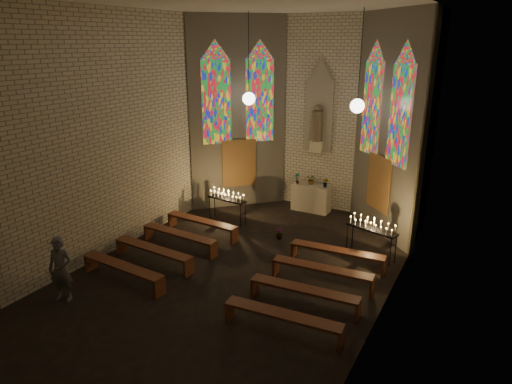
% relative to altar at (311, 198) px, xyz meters
% --- Properties ---
extents(floor, '(12.00, 12.00, 0.00)m').
position_rel_altar_xyz_m(floor, '(0.00, -5.45, -0.50)').
color(floor, black).
rests_on(floor, ground).
extents(room, '(8.22, 12.43, 7.00)m').
position_rel_altar_xyz_m(room, '(-0.00, -2.08, 3.22)').
color(room, beige).
rests_on(room, ground).
extents(altar, '(1.40, 0.60, 1.00)m').
position_rel_altar_xyz_m(altar, '(0.00, 0.00, 0.00)').
color(altar, beige).
rests_on(altar, ground).
extents(flower_vase_left, '(0.26, 0.22, 0.41)m').
position_rel_altar_xyz_m(flower_vase_left, '(-0.55, -0.10, 0.71)').
color(flower_vase_left, '#4C723F').
rests_on(flower_vase_left, altar).
extents(flower_vase_center, '(0.42, 0.38, 0.40)m').
position_rel_altar_xyz_m(flower_vase_center, '(-0.04, 0.07, 0.70)').
color(flower_vase_center, '#4C723F').
rests_on(flower_vase_center, altar).
extents(flower_vase_right, '(0.22, 0.19, 0.36)m').
position_rel_altar_xyz_m(flower_vase_right, '(0.54, -0.01, 0.68)').
color(flower_vase_right, '#4C723F').
rests_on(flower_vase_right, altar).
extents(aisle_flower_pot, '(0.22, 0.22, 0.38)m').
position_rel_altar_xyz_m(aisle_flower_pot, '(0.09, -2.91, -0.31)').
color(aisle_flower_pot, '#4C723F').
rests_on(aisle_flower_pot, ground).
extents(votive_stand_left, '(1.50, 0.51, 1.08)m').
position_rel_altar_xyz_m(votive_stand_left, '(-2.16, -2.46, 0.43)').
color(votive_stand_left, black).
rests_on(votive_stand_left, ground).
extents(votive_stand_right, '(1.58, 0.79, 1.13)m').
position_rel_altar_xyz_m(votive_stand_right, '(3.00, -2.79, 0.47)').
color(votive_stand_right, black).
rests_on(votive_stand_right, ground).
extents(pew_left_0, '(2.69, 0.54, 0.51)m').
position_rel_altar_xyz_m(pew_left_0, '(-2.32, -3.79, -0.08)').
color(pew_left_0, '#522817').
rests_on(pew_left_0, ground).
extents(pew_right_0, '(2.69, 0.54, 0.51)m').
position_rel_altar_xyz_m(pew_right_0, '(2.32, -3.79, -0.08)').
color(pew_right_0, '#522817').
rests_on(pew_right_0, ground).
extents(pew_left_1, '(2.69, 0.54, 0.51)m').
position_rel_altar_xyz_m(pew_left_1, '(-2.32, -4.99, -0.08)').
color(pew_left_1, '#522817').
rests_on(pew_left_1, ground).
extents(pew_right_1, '(2.69, 0.54, 0.51)m').
position_rel_altar_xyz_m(pew_right_1, '(2.32, -4.99, -0.08)').
color(pew_right_1, '#522817').
rests_on(pew_right_1, ground).
extents(pew_left_2, '(2.69, 0.54, 0.51)m').
position_rel_altar_xyz_m(pew_left_2, '(-2.32, -6.19, -0.08)').
color(pew_left_2, '#522817').
rests_on(pew_left_2, ground).
extents(pew_right_2, '(2.69, 0.54, 0.51)m').
position_rel_altar_xyz_m(pew_right_2, '(2.32, -6.19, -0.08)').
color(pew_right_2, '#522817').
rests_on(pew_right_2, ground).
extents(pew_left_3, '(2.69, 0.54, 0.51)m').
position_rel_altar_xyz_m(pew_left_3, '(-2.32, -7.39, -0.08)').
color(pew_left_3, '#522817').
rests_on(pew_left_3, ground).
extents(pew_right_3, '(2.69, 0.54, 0.51)m').
position_rel_altar_xyz_m(pew_right_3, '(2.32, -7.39, -0.08)').
color(pew_right_3, '#522817').
rests_on(pew_right_3, ground).
extents(visitor, '(0.70, 0.57, 1.65)m').
position_rel_altar_xyz_m(visitor, '(-3.02, -8.71, 0.33)').
color(visitor, '#51525B').
rests_on(visitor, ground).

